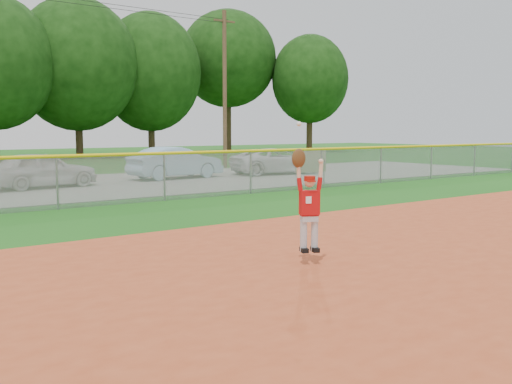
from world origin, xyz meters
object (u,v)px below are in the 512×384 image
(car_white_a, at_px, (42,170))
(ballplayer, at_px, (308,201))
(car_blue, at_px, (176,163))
(sponsor_sign, at_px, (311,162))
(car_white_b, at_px, (276,161))

(car_white_a, bearing_deg, ballplayer, 172.00)
(car_blue, height_order, sponsor_sign, car_blue)
(car_white_a, height_order, ballplayer, ballplayer)
(sponsor_sign, bearing_deg, car_white_a, 151.68)
(ballplayer, bearing_deg, car_white_a, 90.32)
(sponsor_sign, xyz_separation_m, ballplayer, (-9.12, -10.28, 0.17))
(car_blue, distance_m, sponsor_sign, 6.48)
(car_white_b, xyz_separation_m, ballplayer, (-11.30, -15.34, 0.42))
(car_white_a, relative_size, sponsor_sign, 2.61)
(sponsor_sign, distance_m, ballplayer, 13.74)
(car_blue, xyz_separation_m, car_white_b, (5.29, -0.62, -0.08))
(ballplayer, bearing_deg, sponsor_sign, 48.42)
(car_white_b, relative_size, ballplayer, 2.13)
(car_white_a, bearing_deg, car_white_b, -97.77)
(car_white_a, height_order, car_blue, car_blue)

